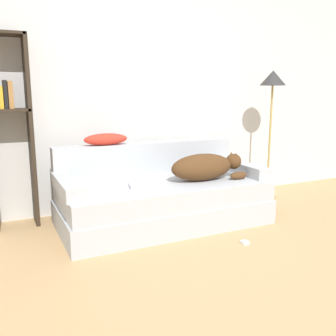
% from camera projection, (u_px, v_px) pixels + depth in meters
% --- Properties ---
extents(ground_plane, '(20.00, 20.00, 0.00)m').
position_uv_depth(ground_plane, '(284.00, 302.00, 2.24)').
color(ground_plane, tan).
extents(wall_back, '(8.04, 0.06, 2.70)m').
position_uv_depth(wall_back, '(141.00, 82.00, 4.01)').
color(wall_back, silver).
rests_on(wall_back, ground_plane).
extents(couch, '(1.94, 0.93, 0.41)m').
position_uv_depth(couch, '(164.00, 203.00, 3.56)').
color(couch, '#B2B7BC').
rests_on(couch, ground_plane).
extents(couch_backrest, '(1.90, 0.15, 0.33)m').
position_uv_depth(couch_backrest, '(148.00, 158.00, 3.84)').
color(couch_backrest, '#B2B7BC').
rests_on(couch_backrest, couch).
extents(couch_arm_left, '(0.15, 0.74, 0.11)m').
position_uv_depth(couch_arm_left, '(67.00, 186.00, 3.13)').
color(couch_arm_left, '#B2B7BC').
rests_on(couch_arm_left, couch).
extents(couch_arm_right, '(0.15, 0.74, 0.11)m').
position_uv_depth(couch_arm_right, '(242.00, 168.00, 3.88)').
color(couch_arm_right, '#B2B7BC').
rests_on(couch_arm_right, couch).
extents(dog, '(0.76, 0.30, 0.26)m').
position_uv_depth(dog, '(205.00, 167.00, 3.57)').
color(dog, '#513319').
rests_on(dog, couch).
extents(laptop, '(0.37, 0.26, 0.02)m').
position_uv_depth(laptop, '(148.00, 185.00, 3.36)').
color(laptop, '#B7B7BC').
rests_on(laptop, couch).
extents(throw_pillow, '(0.43, 0.18, 0.11)m').
position_uv_depth(throw_pillow, '(106.00, 139.00, 3.60)').
color(throw_pillow, red).
rests_on(throw_pillow, couch_backrest).
extents(bookshelf, '(0.39, 0.26, 1.75)m').
position_uv_depth(bookshelf, '(8.00, 121.00, 3.35)').
color(bookshelf, '#2D2319').
rests_on(bookshelf, ground_plane).
extents(floor_lamp, '(0.29, 0.29, 1.48)m').
position_uv_depth(floor_lamp, '(272.00, 89.00, 4.26)').
color(floor_lamp, tan).
rests_on(floor_lamp, ground_plane).
extents(power_adapter, '(0.06, 0.06, 0.03)m').
position_uv_depth(power_adapter, '(245.00, 243.00, 3.10)').
color(power_adapter, white).
rests_on(power_adapter, ground_plane).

